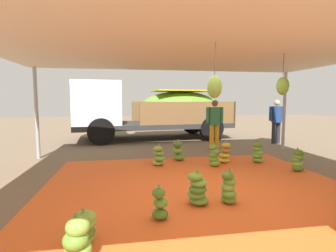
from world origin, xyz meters
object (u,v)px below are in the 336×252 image
object	(u,v)px
banana_bunch_1	(178,151)
banana_bunch_2	(214,156)
banana_bunch_13	(225,153)
banana_bunch_5	(229,188)
banana_bunch_4	(258,153)
cargo_truck_main	(150,109)
banana_bunch_11	(298,161)
banana_bunch_9	(197,190)
banana_bunch_3	(159,157)
banana_bunch_12	(76,247)
banana_bunch_7	(160,204)
worker_1	(277,118)
banana_bunch_8	(83,229)
worker_0	(215,120)

from	to	relation	value
banana_bunch_1	banana_bunch_2	xyz separation A→B (m)	(0.75, -0.77, 0.01)
banana_bunch_13	banana_bunch_1	bearing A→B (deg)	159.21
banana_bunch_1	banana_bunch_5	bearing A→B (deg)	-85.92
banana_bunch_4	cargo_truck_main	size ratio (longest dim) A/B	0.09
banana_bunch_4	banana_bunch_11	bearing A→B (deg)	-61.00
banana_bunch_9	cargo_truck_main	bearing A→B (deg)	90.41
banana_bunch_3	banana_bunch_9	world-z (taller)	banana_bunch_9
banana_bunch_4	banana_bunch_12	bearing A→B (deg)	-135.91
banana_bunch_4	banana_bunch_5	distance (m)	3.01
banana_bunch_4	banana_bunch_7	world-z (taller)	banana_bunch_4
worker_1	cargo_truck_main	bearing A→B (deg)	156.03
banana_bunch_7	banana_bunch_3	bearing A→B (deg)	83.01
banana_bunch_5	cargo_truck_main	distance (m)	7.35
banana_bunch_1	banana_bunch_12	xyz separation A→B (m)	(-1.86, -4.35, 0.00)
banana_bunch_11	banana_bunch_12	bearing A→B (deg)	-146.97
banana_bunch_3	cargo_truck_main	xyz separation A→B (m)	(0.24, 4.73, 1.03)
banana_bunch_7	banana_bunch_11	xyz separation A→B (m)	(3.46, 1.86, 0.04)
banana_bunch_7	banana_bunch_11	world-z (taller)	banana_bunch_11
banana_bunch_8	banana_bunch_9	world-z (taller)	banana_bunch_9
banana_bunch_1	banana_bunch_12	size ratio (longest dim) A/B	1.00
banana_bunch_1	banana_bunch_9	size ratio (longest dim) A/B	1.05
banana_bunch_9	worker_1	distance (m)	6.94
banana_bunch_5	worker_1	distance (m)	6.65
banana_bunch_5	banana_bunch_1	bearing A→B (deg)	94.08
banana_bunch_2	banana_bunch_13	distance (m)	0.54
banana_bunch_7	worker_1	distance (m)	7.67
banana_bunch_3	banana_bunch_4	size ratio (longest dim) A/B	0.93
banana_bunch_7	worker_1	bearing A→B (deg)	46.80
banana_bunch_3	worker_1	size ratio (longest dim) A/B	0.33
banana_bunch_11	banana_bunch_12	world-z (taller)	banana_bunch_12
worker_0	banana_bunch_11	bearing A→B (deg)	-73.59
banana_bunch_7	banana_bunch_9	xyz separation A→B (m)	(0.65, 0.40, 0.03)
worker_0	banana_bunch_7	bearing A→B (deg)	-117.12
banana_bunch_1	banana_bunch_3	size ratio (longest dim) A/B	1.05
banana_bunch_9	cargo_truck_main	xyz separation A→B (m)	(-0.05, 7.22, 1.03)
worker_1	banana_bunch_12	bearing A→B (deg)	-133.19
banana_bunch_2	banana_bunch_5	xyz separation A→B (m)	(-0.54, -2.22, -0.03)
banana_bunch_8	worker_1	distance (m)	8.67
worker_0	banana_bunch_3	bearing A→B (deg)	-136.49
banana_bunch_3	banana_bunch_12	distance (m)	4.08
banana_bunch_13	banana_bunch_9	bearing A→B (deg)	-120.22
banana_bunch_1	banana_bunch_11	distance (m)	2.93
worker_1	banana_bunch_2	bearing A→B (deg)	-139.90
banana_bunch_3	banana_bunch_4	xyz separation A→B (m)	(2.60, -0.12, 0.03)
banana_bunch_9	banana_bunch_13	distance (m)	2.91
banana_bunch_7	cargo_truck_main	distance (m)	7.72
banana_bunch_2	worker_0	size ratio (longest dim) A/B	0.36
banana_bunch_2	worker_1	size ratio (longest dim) A/B	0.36
worker_1	banana_bunch_4	bearing A→B (deg)	-129.10
banana_bunch_12	worker_1	bearing A→B (deg)	46.81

